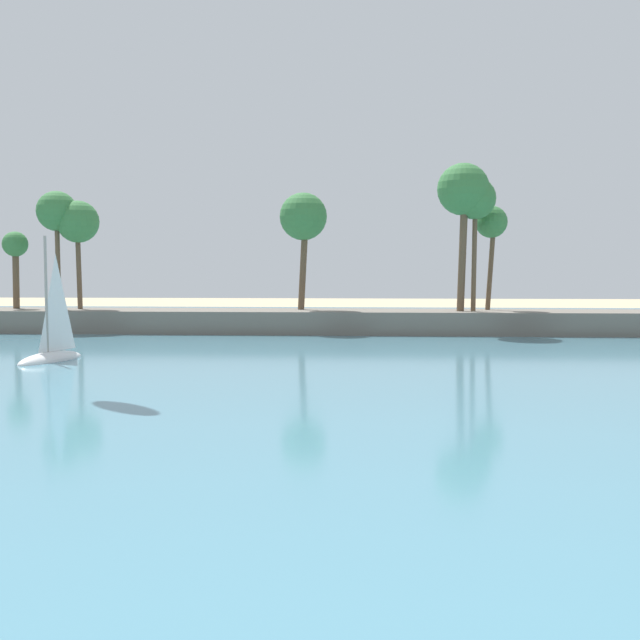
# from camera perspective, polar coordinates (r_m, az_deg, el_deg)

# --- Properties ---
(sea) EXTENTS (220.00, 91.11, 0.06)m
(sea) POSITION_cam_1_polar(r_m,az_deg,el_deg) (54.82, 2.62, -1.44)
(sea) COLOR teal
(sea) RESTS_ON ground
(palm_headland) EXTENTS (83.63, 6.00, 13.30)m
(palm_headland) POSITION_cam_1_polar(r_m,az_deg,el_deg) (60.25, 3.01, 2.38)
(palm_headland) COLOR slate
(palm_headland) RESTS_ON ground
(sailboat_mid_bay) EXTENTS (2.73, 5.20, 7.22)m
(sailboat_mid_bay) POSITION_cam_1_polar(r_m,az_deg,el_deg) (44.34, -19.18, -2.00)
(sailboat_mid_bay) COLOR white
(sailboat_mid_bay) RESTS_ON sea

